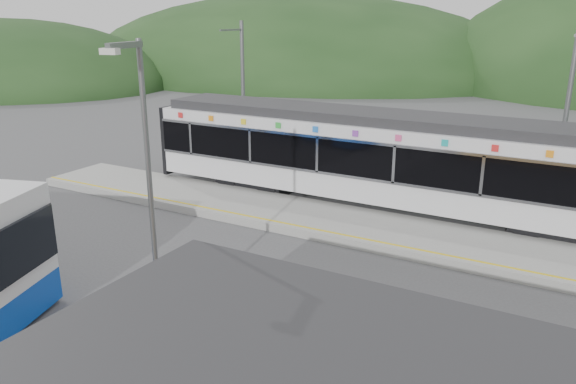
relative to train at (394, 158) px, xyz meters
The scene contains 8 objects.
ground 6.52m from the train, 104.21° to the right, with size 120.00×120.00×0.00m, color #4C4C4F.
hills 5.16m from the train, ahead, with size 146.00×149.00×26.00m.
platform 3.64m from the train, 119.37° to the right, with size 26.00×3.20×0.30m, color #9E9E99.
yellow_line 4.62m from the train, 110.80° to the right, with size 26.00×0.10×0.01m, color yellow.
train is the anchor object (origin of this frame).
catenary_mast_west 9.04m from the train, 163.25° to the left, with size 0.18×1.80×7.00m.
catenary_mast_east 6.26m from the train, 25.06° to the left, with size 0.18×1.80×7.00m.
lamp_post 11.58m from the train, 99.56° to the right, with size 0.38×1.20×6.78m.
Camera 1 is at (8.02, -13.96, 7.22)m, focal length 35.00 mm.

